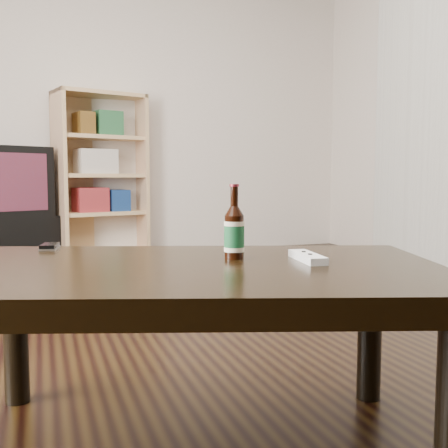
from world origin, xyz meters
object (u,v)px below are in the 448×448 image
object	(u,v)px
bookshelf	(99,172)
remote	(307,257)
beer_bottle	(234,233)
coffee_table	(190,289)
phone	(50,247)

from	to	relation	value
bookshelf	remote	world-z (taller)	bookshelf
beer_bottle	remote	distance (m)	0.21
coffee_table	beer_bottle	size ratio (longest dim) A/B	7.11
beer_bottle	remote	world-z (taller)	beer_bottle
bookshelf	beer_bottle	size ratio (longest dim) A/B	7.08
remote	coffee_table	bearing A→B (deg)	-179.30
coffee_table	remote	xyz separation A→B (m)	(0.32, -0.04, 0.07)
beer_bottle	remote	xyz separation A→B (m)	(0.17, -0.10, -0.06)
coffee_table	beer_bottle	world-z (taller)	beer_bottle
coffee_table	remote	bearing A→B (deg)	-7.30
phone	bookshelf	bearing A→B (deg)	93.04
coffee_table	phone	bearing A→B (deg)	127.45
coffee_table	remote	world-z (taller)	remote
bookshelf	remote	bearing A→B (deg)	-102.36
bookshelf	phone	bearing A→B (deg)	-113.87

